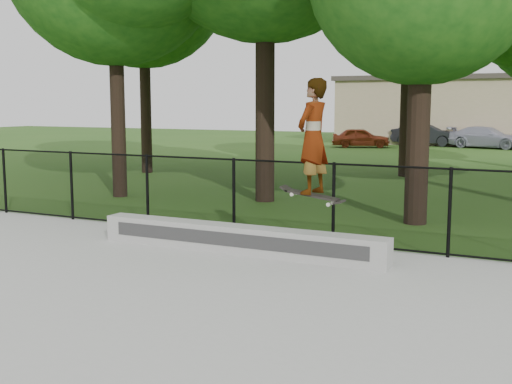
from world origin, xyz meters
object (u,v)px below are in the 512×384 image
grind_ledge (238,239)px  car_b (427,134)px  skater_airborne (313,138)px  car_c (487,137)px  car_a (361,138)px

grind_ledge → car_b: car_b is taller
skater_airborne → car_c: bearing=91.3°
grind_ledge → car_b: (-2.78, 30.45, 0.40)m
car_c → skater_airborne: bearing=-166.1°
car_a → grind_ledge: bearing=172.7°
car_c → car_a: bearing=122.6°
car_b → skater_airborne: bearing=-163.6°
car_a → car_b: (3.20, 3.27, 0.11)m
car_b → grind_ledge: bearing=-166.3°
car_c → skater_airborne: 29.95m
car_b → car_a: bearing=144.2°
car_b → skater_airborne: size_ratio=1.97×
car_b → skater_airborne: 31.05m
car_c → skater_airborne: skater_airborne is taller
car_a → car_b: 4.58m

